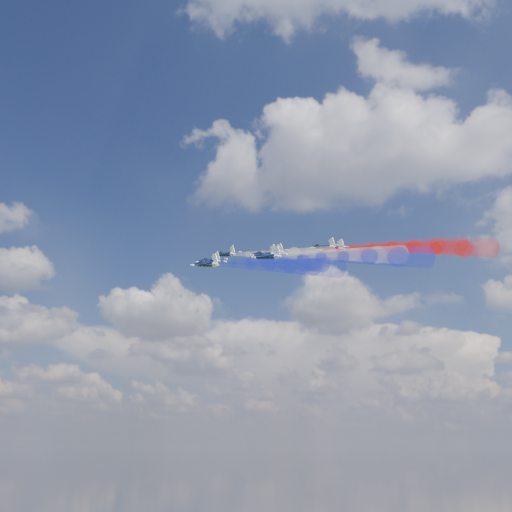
% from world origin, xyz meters
% --- Properties ---
extents(jet_lead, '(16.48, 15.78, 9.17)m').
position_xyz_m(jet_lead, '(-3.89, 12.54, 175.73)').
color(jet_lead, black).
extents(trail_lead, '(38.15, 27.84, 16.43)m').
position_xyz_m(trail_lead, '(18.37, -1.94, 168.59)').
color(trail_lead, white).
extents(jet_inner_left, '(16.48, 15.78, 9.17)m').
position_xyz_m(jet_inner_left, '(-2.57, -1.53, 169.01)').
color(jet_inner_left, black).
extents(trail_inner_left, '(38.15, 27.84, 16.43)m').
position_xyz_m(trail_inner_left, '(19.69, -16.00, 161.87)').
color(trail_inner_left, '#1A27DF').
extents(jet_inner_right, '(16.48, 15.78, 9.17)m').
position_xyz_m(jet_inner_right, '(11.92, 12.19, 174.33)').
color(jet_inner_right, black).
extents(trail_inner_right, '(38.15, 27.84, 16.43)m').
position_xyz_m(trail_inner_right, '(34.18, -2.28, 167.20)').
color(trail_inner_right, red).
extents(jet_outer_left, '(16.48, 15.78, 9.17)m').
position_xyz_m(jet_outer_left, '(4.20, -17.74, 162.55)').
color(jet_outer_left, black).
extents(trail_outer_left, '(38.15, 27.84, 16.43)m').
position_xyz_m(trail_outer_left, '(26.46, -32.22, 155.41)').
color(trail_outer_left, '#1A27DF').
extents(jet_center_third, '(16.48, 15.78, 9.17)m').
position_xyz_m(jet_center_third, '(14.67, -2.70, 168.63)').
color(jet_center_third, black).
extents(trail_center_third, '(38.15, 27.84, 16.43)m').
position_xyz_m(trail_center_third, '(36.93, -17.18, 161.49)').
color(trail_center_third, white).
extents(jet_outer_right, '(16.48, 15.78, 9.17)m').
position_xyz_m(jet_outer_right, '(26.99, 15.54, 175.29)').
color(jet_outer_right, black).
extents(trail_outer_right, '(38.15, 27.84, 16.43)m').
position_xyz_m(trail_outer_right, '(49.26, 1.06, 168.15)').
color(trail_outer_right, red).
extents(jet_rear_left, '(16.48, 15.78, 9.17)m').
position_xyz_m(jet_rear_left, '(20.56, -17.18, 162.90)').
color(jet_rear_left, black).
extents(trail_rear_left, '(38.15, 27.84, 16.43)m').
position_xyz_m(trail_rear_left, '(42.83, -31.66, 155.76)').
color(trail_rear_left, '#1A27DF').
extents(jet_rear_right, '(16.48, 15.78, 9.17)m').
position_xyz_m(jet_rear_right, '(32.65, 1.15, 169.28)').
color(jet_rear_right, black).
extents(trail_rear_right, '(38.15, 27.84, 16.43)m').
position_xyz_m(trail_rear_right, '(54.92, -13.32, 162.14)').
color(trail_rear_right, red).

